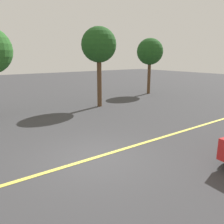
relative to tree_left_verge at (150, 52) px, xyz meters
The scene contains 4 objects.
ground_plane 14.90m from the tree_left_verge, 142.43° to the right, with size 80.00×80.00×0.00m, color #38383A.
lane_marking_centre 12.74m from the tree_left_verge, 133.80° to the right, with size 28.00×0.16×0.01m, color #E0D14C.
tree_left_verge is the anchor object (origin of this frame).
tree_right_verge 7.00m from the tree_left_verge, 163.61° to the right, with size 2.29×2.29×5.24m.
Camera 1 is at (-3.76, -6.14, 3.37)m, focal length 36.74 mm.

